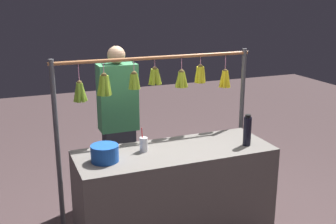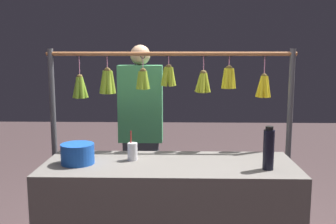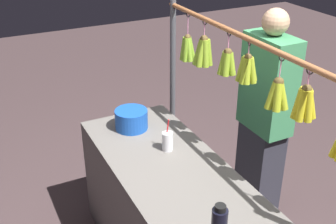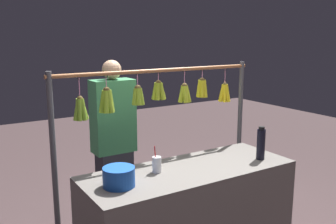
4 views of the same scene
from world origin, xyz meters
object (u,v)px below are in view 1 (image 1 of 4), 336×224
object	(u,v)px
blue_bucket	(105,153)
drink_cup	(144,144)
vendor_person	(119,126)
water_bottle	(247,131)

from	to	relation	value
blue_bucket	drink_cup	bearing A→B (deg)	-164.94
vendor_person	water_bottle	bearing A→B (deg)	133.29
water_bottle	blue_bucket	distance (m)	1.26
water_bottle	blue_bucket	bearing A→B (deg)	-4.62
blue_bucket	drink_cup	xyz separation A→B (m)	(-0.36, -0.10, -0.01)
drink_cup	vendor_person	xyz separation A→B (m)	(0.01, -0.77, -0.07)
blue_bucket	drink_cup	distance (m)	0.37
drink_cup	blue_bucket	bearing A→B (deg)	15.06
blue_bucket	vendor_person	bearing A→B (deg)	-111.95
vendor_person	blue_bucket	bearing A→B (deg)	68.05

